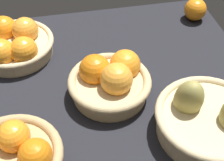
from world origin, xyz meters
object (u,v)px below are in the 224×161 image
(basket_near_right, at_px, (15,44))
(basket_far_left_pears, at_px, (208,119))
(basket_center, at_px, (111,80))
(basket_far_right, at_px, (12,160))
(loose_orange_front_gap, at_px, (195,9))

(basket_near_right, bearing_deg, basket_far_left_pears, 139.17)
(basket_center, relative_size, basket_near_right, 0.94)
(basket_far_left_pears, height_order, basket_far_right, basket_far_left_pears)
(basket_center, distance_m, loose_orange_front_gap, 0.43)
(basket_center, height_order, basket_far_left_pears, basket_far_left_pears)
(basket_near_right, xyz_separation_m, basket_far_left_pears, (-0.43, 0.37, 0.01))
(basket_center, relative_size, basket_far_left_pears, 0.87)
(basket_far_left_pears, distance_m, basket_far_right, 0.43)
(basket_center, distance_m, basket_far_left_pears, 0.25)
(basket_near_right, distance_m, basket_far_left_pears, 0.56)
(basket_far_right, distance_m, loose_orange_front_gap, 0.73)
(basket_far_left_pears, relative_size, basket_far_right, 1.14)
(basket_near_right, bearing_deg, basket_center, 139.45)
(basket_center, height_order, loose_orange_front_gap, basket_center)
(loose_orange_front_gap, bearing_deg, basket_near_right, 7.08)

